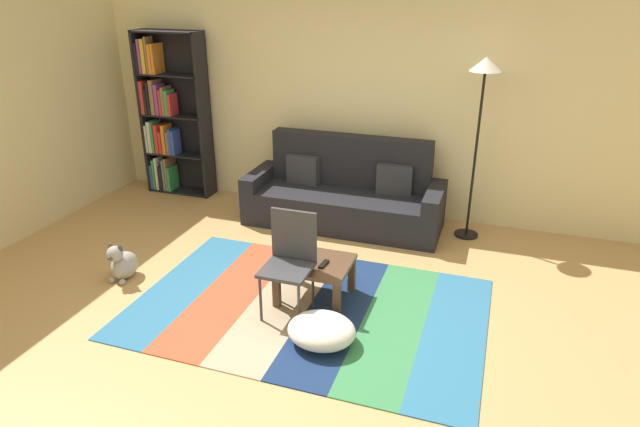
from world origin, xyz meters
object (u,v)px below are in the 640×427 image
Objects in this scene: coffee_table at (315,269)px; couch at (345,196)px; pouf at (322,330)px; standing_lamp at (483,90)px; folding_chair at (290,255)px; tv_remote at (324,264)px; bookshelf at (168,117)px; dog at (123,263)px.

couch is at bearing 97.71° from coffee_table.
coffee_table is 1.16× the size of pouf.
couch is 1.16× the size of standing_lamp.
folding_chair is at bearing -121.42° from coffee_table.
coffee_table is at bearing 113.58° from pouf.
coffee_table is 0.13m from tv_remote.
bookshelf reaches higher than dog.
tv_remote is at bearing -35.78° from bookshelf.
standing_lamp is at bearing 88.70° from folding_chair.
pouf is at bearing -66.42° from coffee_table.
coffee_table is 1.88m from dog.
folding_chair reaches higher than dog.
pouf is at bearing -77.87° from couch.
pouf is (0.27, -0.61, -0.18)m from coffee_table.
dog is (-1.63, -1.95, -0.18)m from couch.
standing_lamp is at bearing 56.94° from coffee_table.
bookshelf is 3.85× the size of pouf.
couch is at bearing 105.62° from tv_remote.
dog is (0.86, -2.24, -0.85)m from bookshelf.
bookshelf is 4.06m from pouf.
couch is 2.55m from dog.
dog is at bearing 170.21° from pouf.
standing_lamp is at bearing 3.85° from couch.
dog is 3.95m from standing_lamp.
dog reaches higher than tv_remote.
bookshelf reaches higher than pouf.
bookshelf is at bearing 149.35° from tv_remote.
tv_remote is (-0.18, 0.58, 0.26)m from pouf.
pouf is (2.99, -2.60, -0.88)m from bookshelf.
dog is (-2.13, 0.37, 0.03)m from pouf.
coffee_table is 2.53m from standing_lamp.
tv_remote is at bearing 71.55° from folding_chair.
coffee_table is 0.69m from pouf.
dog is at bearing -145.97° from standing_lamp.
standing_lamp is (3.03, 2.05, 1.47)m from dog.
bookshelf reaches higher than tv_remote.
standing_lamp reaches higher than couch.
bookshelf is at bearing 170.86° from folding_chair.
dog is 0.44× the size of folding_chair.
pouf is at bearing -11.78° from folding_chair.
standing_lamp is 2.66m from folding_chair.
couch is 1.91m from standing_lamp.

